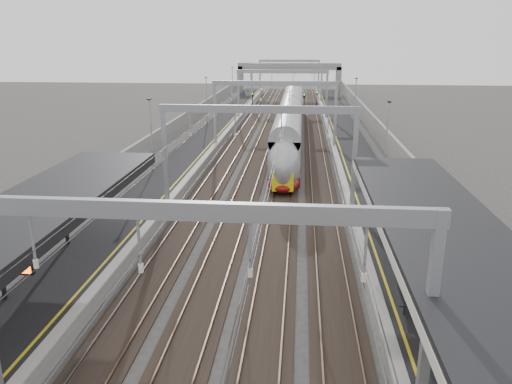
% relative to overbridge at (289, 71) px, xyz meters
% --- Properties ---
extents(platform_left, '(4.00, 120.00, 1.00)m').
position_rel_overbridge_xyz_m(platform_left, '(-8.00, -55.00, -4.81)').
color(platform_left, black).
rests_on(platform_left, ground).
extents(platform_right, '(4.00, 120.00, 1.00)m').
position_rel_overbridge_xyz_m(platform_right, '(8.00, -55.00, -4.81)').
color(platform_right, black).
rests_on(platform_right, ground).
extents(tracks, '(11.40, 140.00, 0.20)m').
position_rel_overbridge_xyz_m(tracks, '(0.00, -55.00, -5.26)').
color(tracks, black).
rests_on(tracks, ground).
extents(overhead_line, '(13.00, 140.00, 6.60)m').
position_rel_overbridge_xyz_m(overhead_line, '(0.00, -48.38, 0.83)').
color(overhead_line, gray).
rests_on(overhead_line, platform_left).
extents(canopy_right, '(4.40, 30.00, 4.24)m').
position_rel_overbridge_xyz_m(canopy_right, '(8.03, -97.01, -0.22)').
color(canopy_right, black).
rests_on(canopy_right, platform_right).
extents(overbridge, '(22.00, 2.20, 6.90)m').
position_rel_overbridge_xyz_m(overbridge, '(0.00, 0.00, 0.00)').
color(overbridge, slate).
rests_on(overbridge, ground).
extents(wall_left, '(0.30, 120.00, 3.20)m').
position_rel_overbridge_xyz_m(wall_left, '(-11.20, -55.00, -3.71)').
color(wall_left, slate).
rests_on(wall_left, ground).
extents(wall_right, '(0.30, 120.00, 3.20)m').
position_rel_overbridge_xyz_m(wall_right, '(11.20, -55.00, -3.71)').
color(wall_right, slate).
rests_on(wall_right, ground).
extents(train, '(2.62, 47.77, 4.15)m').
position_rel_overbridge_xyz_m(train, '(1.50, -51.44, -3.27)').
color(train, maroon).
rests_on(train, ground).
extents(bench, '(0.62, 1.82, 0.92)m').
position_rel_overbridge_xyz_m(bench, '(7.26, -91.11, -3.75)').
color(bench, black).
rests_on(bench, platform_right).
extents(signal_green, '(0.32, 0.32, 3.48)m').
position_rel_overbridge_xyz_m(signal_green, '(-5.20, -27.96, -2.89)').
color(signal_green, black).
rests_on(signal_green, ground).
extents(signal_red_near, '(0.32, 0.32, 3.48)m').
position_rel_overbridge_xyz_m(signal_red_near, '(3.20, -28.88, -2.89)').
color(signal_red_near, black).
rests_on(signal_red_near, ground).
extents(signal_red_far, '(0.32, 0.32, 3.48)m').
position_rel_overbridge_xyz_m(signal_red_far, '(5.40, -24.55, -2.89)').
color(signal_red_far, black).
rests_on(signal_red_far, ground).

